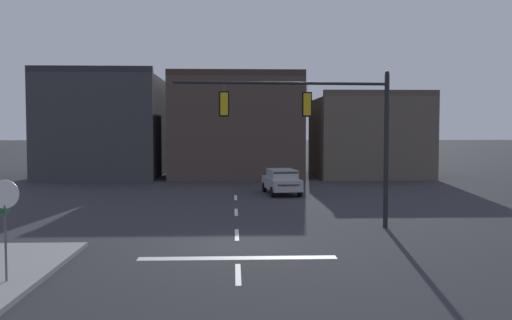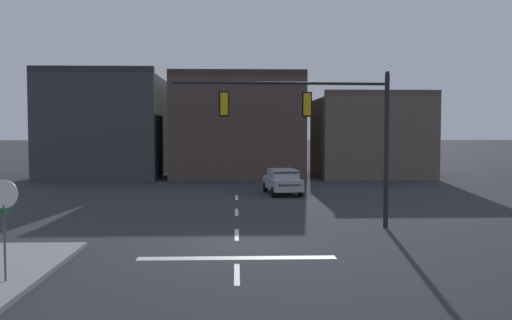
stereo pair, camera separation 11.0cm
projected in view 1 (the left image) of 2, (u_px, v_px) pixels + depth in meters
ground_plane at (237, 245)px, 19.97m from camera, size 400.00×400.00×0.00m
stop_bar_paint at (238, 258)px, 17.98m from camera, size 6.40×0.50×0.01m
lane_centreline at (237, 235)px, 21.97m from camera, size 0.16×26.40×0.01m
signal_mast_near_side at (323, 120)px, 23.05m from camera, size 8.92×0.80×6.57m
stop_sign at (5, 206)px, 14.61m from camera, size 0.76×0.64×2.83m
car_lot_nearside at (282, 181)px, 35.68m from camera, size 2.33×4.61×1.61m
building_row at (222, 130)px, 50.06m from camera, size 32.81×13.26×9.13m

